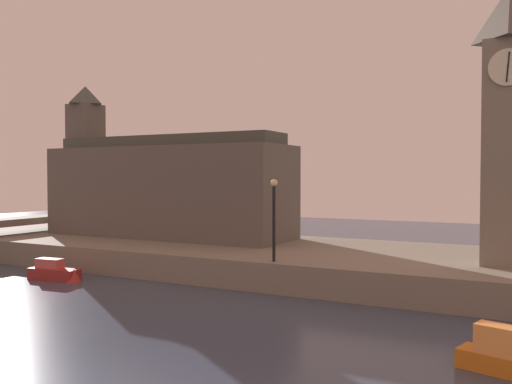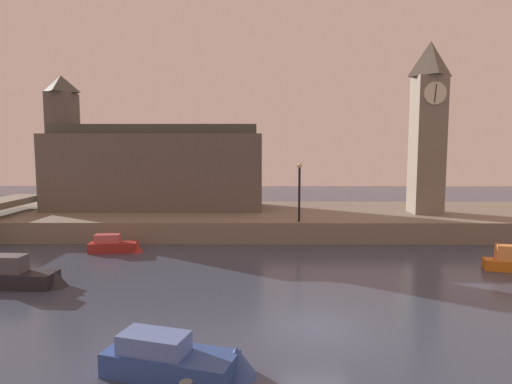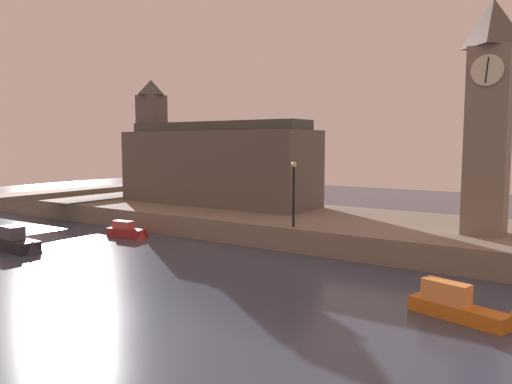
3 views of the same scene
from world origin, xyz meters
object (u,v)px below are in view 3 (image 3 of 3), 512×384
Objects in this scene: clock_tower at (489,115)px; boat_barge_dark at (19,243)px; parliament_hall at (212,163)px; streetlamp at (294,187)px; boat_patrol_orange at (464,308)px; boat_dinghy_red at (129,232)px.

clock_tower reaches higher than boat_barge_dark.
streetlamp is at bearing -29.24° from parliament_hall.
boat_patrol_orange is (11.59, -7.14, -3.56)m from streetlamp.
boat_patrol_orange is at bearing -31.61° from streetlamp.
clock_tower is 3.06× the size of boat_patrol_orange.
streetlamp is at bearing 35.25° from boat_barge_dark.
clock_tower is 0.74× the size of parliament_hall.
boat_barge_dark is at bearing -150.00° from clock_tower.
boat_dinghy_red is at bearing -166.29° from streetlamp.
parliament_hall is 13.85m from streetlamp.
boat_dinghy_red is at bearing 73.27° from boat_barge_dark.
boat_barge_dark reaches higher than boat_patrol_orange.
boat_barge_dark reaches higher than boat_dinghy_red.
parliament_hall is 4.37× the size of streetlamp.
clock_tower is 22.79m from parliament_hall.
boat_barge_dark is at bearing -173.84° from boat_patrol_orange.
parliament_hall is at bearing 83.33° from boat_barge_dark.
parliament_hall reaches higher than boat_barge_dark.
streetlamp is at bearing 148.39° from boat_patrol_orange.
streetlamp is (-10.34, -4.15, -4.32)m from clock_tower.
clock_tower is 13.82m from boat_patrol_orange.
boat_dinghy_red is (-11.90, -2.90, -3.62)m from streetlamp.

